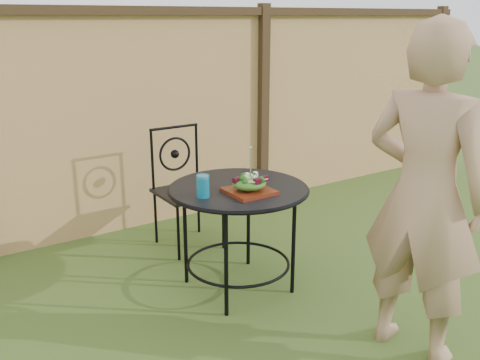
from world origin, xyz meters
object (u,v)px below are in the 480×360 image
(patio_chair, at_px, (185,184))
(diner, at_px, (424,196))
(patio_table, at_px, (238,207))
(salad_plate, at_px, (249,191))

(patio_chair, relative_size, diner, 0.53)
(patio_chair, bearing_deg, patio_table, -93.94)
(patio_table, bearing_deg, salad_plate, -95.42)
(patio_chair, bearing_deg, salad_plate, -94.15)
(patio_chair, xyz_separation_m, diner, (0.35, -1.98, 0.39))
(salad_plate, bearing_deg, patio_chair, 85.85)
(patio_table, xyz_separation_m, salad_plate, (-0.01, -0.14, 0.15))
(patio_chair, distance_m, salad_plate, 1.04)
(diner, xyz_separation_m, salad_plate, (-0.42, 0.97, -0.16))
(patio_table, distance_m, salad_plate, 0.21)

